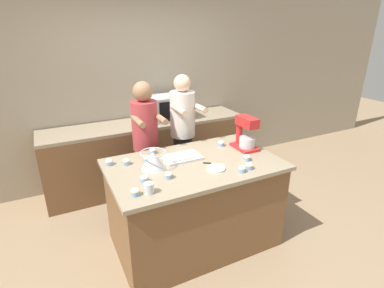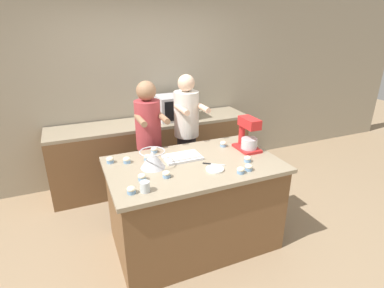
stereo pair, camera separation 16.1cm
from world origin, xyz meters
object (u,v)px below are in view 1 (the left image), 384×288
Objects in this scene: small_plate at (216,168)px; cupcake_6 at (247,158)px; cupcake_10 at (221,143)px; person_left at (146,146)px; mixing_bowl at (153,160)px; cupcake_1 at (109,162)px; cupcake_8 at (144,178)px; stand_mixer at (246,135)px; person_right at (183,138)px; baking_tray at (182,157)px; cupcake_9 at (147,158)px; cupcake_2 at (169,175)px; knife at (213,164)px; cupcake_3 at (135,192)px; cupcake_5 at (249,166)px; cupcake_0 at (242,169)px; cupcake_7 at (153,151)px; microwave_oven at (170,107)px; cupcake_4 at (126,162)px; drinking_glass at (149,188)px.

small_plate is 2.39× the size of cupcake_6.
cupcake_10 is (-0.03, 0.44, 0.00)m from cupcake_6.
person_left reaches higher than mixing_bowl.
cupcake_8 is at bearing -66.98° from cupcake_1.
stand_mixer is 5.02× the size of cupcake_8.
person_right reaches higher than baking_tray.
small_plate is 0.38m from cupcake_6.
person_left is 22.75× the size of cupcake_9.
cupcake_9 is (-0.06, 0.42, 0.00)m from cupcake_2.
cupcake_1 is (-0.90, 0.42, 0.03)m from knife.
baking_tray is 5.25× the size of cupcake_10.
cupcake_3 is 1.09m from cupcake_5.
person_right reaches higher than mixing_bowl.
cupcake_0 is 1.00× the size of cupcake_7.
microwave_oven is 1.84m from cupcake_8.
microwave_oven is 1.65m from cupcake_6.
small_plate is 0.31m from cupcake_5.
cupcake_1 is at bearing 156.14° from cupcake_4.
stand_mixer reaches higher than cupcake_7.
cupcake_1 is 0.65m from cupcake_2.
cupcake_2 is at bearing -50.62° from cupcake_1.
microwave_oven is 7.53× the size of cupcake_3.
cupcake_5 and cupcake_9 have the same top height.
knife is (-0.51, -0.18, -0.16)m from stand_mixer.
cupcake_7 is 0.61m from cupcake_8.
cupcake_0 is 0.99m from cupcake_3.
microwave_oven is 7.53× the size of cupcake_7.
mixing_bowl is 1.59m from microwave_oven.
person_right reaches higher than cupcake_8.
stand_mixer reaches higher than cupcake_10.
person_left is 22.75× the size of cupcake_2.
cupcake_10 is (1.02, 0.41, 0.00)m from cupcake_8.
knife is 2.65× the size of cupcake_2.
person_left is 0.48m from person_right.
cupcake_4 is 0.20m from cupcake_9.
baking_tray reaches higher than knife.
knife is 2.65× the size of cupcake_5.
cupcake_2 and cupcake_10 have the same top height.
person_right is at bearing 98.19° from cupcake_5.
cupcake_8 is at bearing 82.76° from drinking_glass.
person_left is 0.93m from microwave_oven.
cupcake_0 is 1.00× the size of cupcake_9.
mixing_bowl is (-1.05, -0.02, -0.07)m from stand_mixer.
cupcake_5 and cupcake_8 have the same top height.
microwave_oven is 1.44m from cupcake_9.
cupcake_2 reaches higher than knife.
person_right is at bearing 58.69° from cupcake_2.
microwave_oven is 7.53× the size of cupcake_1.
drinking_glass is at bearing -161.57° from knife.
baking_tray is at bearing -75.04° from person_left.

